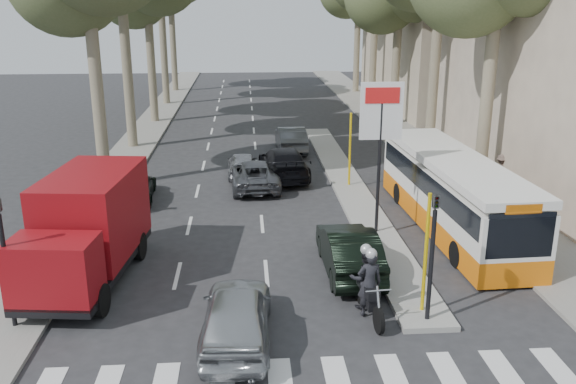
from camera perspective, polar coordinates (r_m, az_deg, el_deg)
name	(u,v)px	position (r m, az deg, el deg)	size (l,w,h in m)	color
ground	(300,301)	(17.74, 1.16, -10.20)	(120.00, 120.00, 0.00)	#28282B
sidewalk_right	(392,126)	(42.67, 9.70, 6.08)	(3.20, 70.00, 0.12)	gray
median_left	(154,121)	(44.89, -12.46, 6.47)	(2.40, 64.00, 0.12)	gray
traffic_island	(349,186)	(28.27, 5.71, 0.55)	(1.50, 26.00, 0.16)	gray
building_far	(456,5)	(52.48, 15.43, 16.52)	(11.00, 20.00, 16.00)	#B7A88E
billboard	(380,137)	(21.67, 8.64, 5.16)	(1.50, 12.10, 5.60)	yellow
traffic_light_island	(433,237)	(15.98, 13.43, -4.11)	(0.16, 0.41, 3.60)	black
traffic_light_left	(3,241)	(16.89, -25.14, -4.17)	(0.16, 0.41, 3.60)	black
silver_hatchback	(236,315)	(15.57, -4.84, -11.39)	(1.73, 4.30, 1.46)	#AAAEB2
dark_hatchback	(349,250)	(19.37, 5.73, -5.43)	(1.56, 4.47, 1.47)	black
queue_car_a	(254,174)	(28.11, -3.17, 1.70)	(2.12, 4.61, 1.28)	#4E5056
queue_car_b	(284,163)	(29.67, -0.39, 2.76)	(2.07, 5.09, 1.48)	black
queue_car_c	(242,164)	(29.98, -4.28, 2.59)	(1.42, 3.52, 1.20)	gray
queue_car_d	(291,139)	(34.98, 0.27, 4.98)	(1.53, 4.38, 1.44)	#45484C
queue_car_e	(134,187)	(27.05, -14.19, 0.43)	(1.63, 4.02, 1.17)	black
red_truck	(88,227)	(19.34, -18.24, -3.14)	(2.94, 6.32, 3.26)	black
city_bus	(452,191)	(23.49, 15.13, 0.07)	(2.75, 10.71, 2.80)	orange
motorcycle	(367,282)	(16.88, 7.42, -8.38)	(0.91, 2.37, 2.02)	black
pedestrian_near	(433,164)	(29.10, 13.41, 2.56)	(1.05, 0.52, 1.80)	#41334D
pedestrian_far	(501,172)	(29.07, 19.32, 1.81)	(1.02, 0.45, 1.58)	brown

